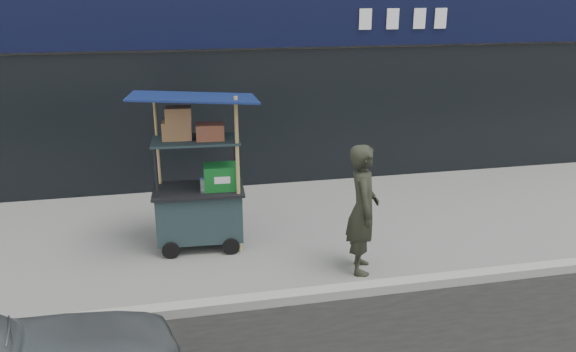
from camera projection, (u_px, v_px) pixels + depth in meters
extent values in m
plane|color=slate|center=(286.00, 293.00, 6.57)|extent=(80.00, 80.00, 0.00)
cube|color=gray|center=(290.00, 297.00, 6.37)|extent=(80.00, 0.18, 0.12)
cube|color=black|center=(238.00, 20.00, 9.24)|extent=(15.68, 0.06, 0.90)
cube|color=black|center=(240.00, 121.00, 9.81)|extent=(15.68, 0.04, 2.40)
cube|color=#1B2A2F|center=(200.00, 214.00, 7.67)|extent=(1.17, 0.73, 0.66)
cylinder|color=black|center=(171.00, 251.00, 7.39)|extent=(0.23, 0.06, 0.23)
cylinder|color=black|center=(231.00, 247.00, 7.51)|extent=(0.23, 0.06, 0.23)
cube|color=black|center=(198.00, 190.00, 7.56)|extent=(1.25, 0.81, 0.04)
cylinder|color=black|center=(156.00, 174.00, 7.11)|extent=(0.03, 0.03, 0.71)
cylinder|color=black|center=(238.00, 171.00, 7.26)|extent=(0.03, 0.03, 0.71)
cylinder|color=black|center=(159.00, 161.00, 7.64)|extent=(0.03, 0.03, 0.71)
cylinder|color=black|center=(235.00, 158.00, 7.79)|extent=(0.03, 0.03, 0.71)
cube|color=#1B2A2F|center=(196.00, 140.00, 7.34)|extent=(1.17, 0.73, 0.03)
cylinder|color=olive|center=(238.00, 177.00, 7.29)|extent=(0.05, 0.05, 2.13)
cylinder|color=olive|center=(159.00, 171.00, 7.68)|extent=(0.04, 0.04, 2.03)
cube|color=#0B1040|center=(194.00, 97.00, 7.16)|extent=(1.66, 1.22, 0.19)
cube|color=#0F5F28|center=(222.00, 177.00, 7.50)|extent=(0.49, 0.36, 0.33)
cylinder|color=silver|center=(202.00, 186.00, 7.35)|extent=(0.07, 0.07, 0.19)
cylinder|color=#183DBA|center=(202.00, 179.00, 7.32)|extent=(0.03, 0.03, 0.02)
cube|color=brown|center=(177.00, 130.00, 7.31)|extent=(0.39, 0.30, 0.24)
cube|color=#9A6943|center=(210.00, 132.00, 7.28)|extent=(0.37, 0.28, 0.21)
cube|color=brown|center=(178.00, 114.00, 7.23)|extent=(0.34, 0.26, 0.19)
imported|color=#25281D|center=(363.00, 209.00, 6.88)|extent=(0.54, 0.68, 1.64)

